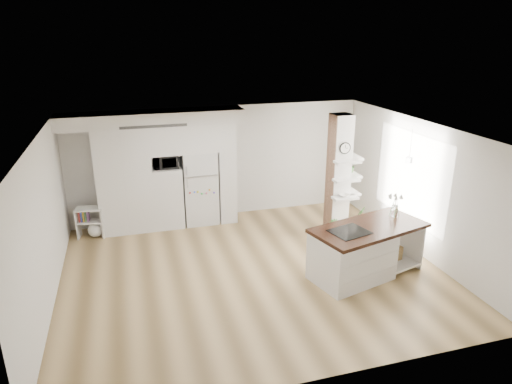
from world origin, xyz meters
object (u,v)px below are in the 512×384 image
refrigerator (200,187)px  bookshelf (92,224)px  kitchen_island (357,252)px  floor_plant_a (360,216)px

refrigerator → bookshelf: bearing=-175.6°
kitchen_island → bookshelf: size_ratio=3.40×
refrigerator → kitchen_island: (2.32, -3.41, -0.37)m
refrigerator → kitchen_island: refrigerator is taller
refrigerator → bookshelf: size_ratio=2.55×
kitchen_island → floor_plant_a: 2.44m
refrigerator → bookshelf: refrigerator is taller
bookshelf → refrigerator: bearing=13.9°
floor_plant_a → refrigerator: bearing=159.7°
kitchen_island → bookshelf: (-4.77, 3.22, -0.20)m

